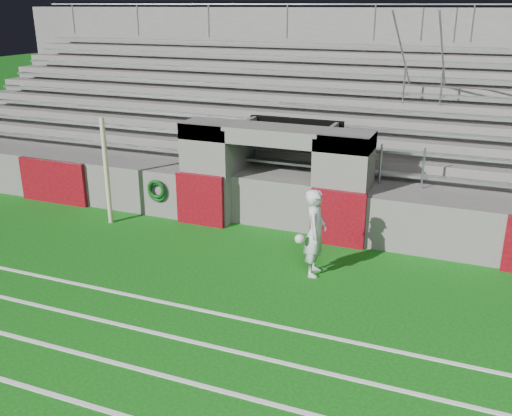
% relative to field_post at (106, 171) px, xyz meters
% --- Properties ---
extents(ground, '(90.00, 90.00, 0.00)m').
position_rel_field_post_xyz_m(ground, '(4.06, -2.20, -1.38)').
color(ground, '#0E550F').
rests_on(ground, ground).
extents(field_post, '(0.12, 0.12, 2.77)m').
position_rel_field_post_xyz_m(field_post, '(0.00, 0.00, 0.00)').
color(field_post, beige).
rests_on(field_post, ground).
extents(stadium_structure, '(26.00, 8.48, 5.42)m').
position_rel_field_post_xyz_m(stadium_structure, '(4.06, 5.77, 0.11)').
color(stadium_structure, '#5A5755').
rests_on(stadium_structure, ground).
extents(goalkeeper_with_ball, '(0.61, 0.77, 1.87)m').
position_rel_field_post_xyz_m(goalkeeper_with_ball, '(5.80, -0.93, -0.45)').
color(goalkeeper_with_ball, silver).
rests_on(goalkeeper_with_ball, ground).
extents(hose_coil, '(0.56, 0.15, 0.62)m').
position_rel_field_post_xyz_m(hose_coil, '(1.00, 0.73, -0.61)').
color(hose_coil, '#0C3D17').
rests_on(hose_coil, ground).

